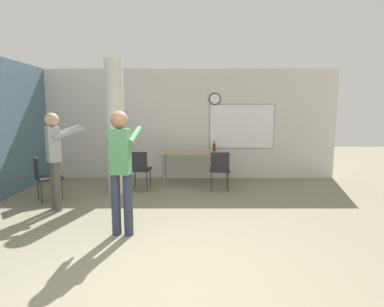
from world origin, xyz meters
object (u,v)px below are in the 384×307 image
object	(u,v)px
folding_table	(197,154)
chair_table_right	(221,168)
person_watching_back	(57,153)
person_playing_front	(123,163)
chair_by_left_wall	(46,175)
bottle_on_table	(215,147)
chair_table_left	(141,167)

from	to	relation	value
folding_table	chair_table_right	distance (m)	0.90
chair_table_right	person_watching_back	size ratio (longest dim) A/B	0.51
chair_table_right	person_playing_front	world-z (taller)	person_playing_front
person_watching_back	chair_by_left_wall	bearing A→B (deg)	132.78
folding_table	person_playing_front	world-z (taller)	person_playing_front
bottle_on_table	person_watching_back	xyz separation A→B (m)	(-2.92, -2.06, 0.14)
bottle_on_table	person_watching_back	bearing A→B (deg)	-144.88
person_playing_front	chair_table_right	bearing A→B (deg)	56.09
chair_table_right	chair_table_left	size ratio (longest dim) A/B	1.00
bottle_on_table	person_playing_front	xyz separation A→B (m)	(-1.52, -3.14, 0.16)
chair_table_right	chair_by_left_wall	bearing A→B (deg)	-167.43
chair_table_right	chair_by_left_wall	size ratio (longest dim) A/B	1.00
person_playing_front	folding_table	bearing A→B (deg)	70.74
chair_table_left	person_playing_front	bearing A→B (deg)	-85.80
folding_table	chair_table_left	world-z (taller)	chair_table_left
person_watching_back	person_playing_front	world-z (taller)	person_playing_front
folding_table	chair_table_left	size ratio (longest dim) A/B	1.88
chair_by_left_wall	chair_table_right	bearing A→B (deg)	12.57
chair_table_left	person_watching_back	size ratio (longest dim) A/B	0.51
bottle_on_table	chair_table_left	distance (m)	1.88
chair_table_right	person_playing_front	bearing A→B (deg)	-123.91
folding_table	bottle_on_table	xyz separation A→B (m)	(0.44, 0.07, 0.15)
folding_table	chair_table_left	distance (m)	1.42
bottle_on_table	chair_table_left	xyz separation A→B (m)	(-1.70, -0.72, -0.36)
chair_by_left_wall	person_playing_front	distance (m)	2.51
chair_table_left	person_playing_front	world-z (taller)	person_playing_front
chair_table_right	bottle_on_table	bearing A→B (deg)	95.03
bottle_on_table	chair_table_right	bearing A→B (deg)	-84.97
folding_table	person_watching_back	size ratio (longest dim) A/B	0.95
folding_table	chair_table_right	bearing A→B (deg)	-54.28
chair_by_left_wall	folding_table	bearing A→B (deg)	26.74
chair_table_right	chair_table_left	world-z (taller)	same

